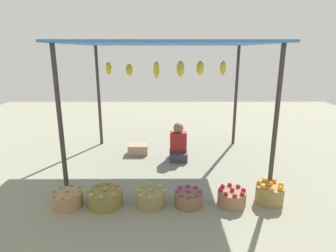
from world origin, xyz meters
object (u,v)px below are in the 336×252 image
object	(u,v)px
basket_limes	(151,198)
basket_purple_onions	(188,198)
basket_red_apples	(232,197)
basket_green_chilies	(68,199)
vendor_person	(178,146)
basket_oranges	(270,193)
basket_potatoes	(105,198)
wooden_crate_near_vendor	(138,149)

from	to	relation	value
basket_limes	basket_purple_onions	bearing A→B (deg)	-0.84
basket_purple_onions	basket_red_apples	distance (m)	0.64
basket_green_chilies	vendor_person	bearing A→B (deg)	47.31
basket_red_apples	basket_oranges	size ratio (longest dim) A/B	1.01
basket_limes	basket_oranges	size ratio (longest dim) A/B	1.08
vendor_person	basket_red_apples	world-z (taller)	vendor_person
basket_limes	basket_oranges	world-z (taller)	basket_oranges
basket_potatoes	basket_limes	bearing A→B (deg)	0.14
basket_red_apples	wooden_crate_near_vendor	world-z (taller)	basket_red_apples
basket_oranges	basket_green_chilies	bearing A→B (deg)	-178.26
vendor_person	basket_purple_onions	bearing A→B (deg)	-87.66
basket_potatoes	basket_red_apples	size ratio (longest dim) A/B	1.23
basket_green_chilies	wooden_crate_near_vendor	size ratio (longest dim) A/B	1.01
basket_green_chilies	basket_oranges	bearing A→B (deg)	1.74
basket_oranges	basket_red_apples	bearing A→B (deg)	-173.59
basket_potatoes	basket_limes	xyz separation A→B (m)	(0.67, 0.00, -0.01)
basket_green_chilies	basket_oranges	size ratio (longest dim) A/B	1.05
basket_red_apples	basket_oranges	xyz separation A→B (m)	(0.58, 0.07, 0.03)
basket_green_chilies	wooden_crate_near_vendor	distance (m)	2.31
basket_red_apples	basket_oranges	bearing A→B (deg)	6.41
basket_oranges	wooden_crate_near_vendor	bearing A→B (deg)	136.42
basket_purple_onions	basket_red_apples	size ratio (longest dim) A/B	0.99
basket_limes	basket_red_apples	size ratio (longest dim) A/B	1.06
basket_green_chilies	wooden_crate_near_vendor	world-z (taller)	basket_green_chilies
vendor_person	basket_purple_onions	xyz separation A→B (m)	(0.07, -1.82, -0.19)
basket_red_apples	basket_purple_onions	bearing A→B (deg)	-178.74
basket_potatoes	vendor_person	bearing A→B (deg)	57.71
basket_green_chilies	basket_purple_onions	xyz separation A→B (m)	(1.77, 0.01, 0.00)
basket_green_chilies	basket_red_apples	bearing A→B (deg)	0.61
basket_green_chilies	basket_red_apples	distance (m)	2.41
vendor_person	wooden_crate_near_vendor	distance (m)	0.95
vendor_person	basket_green_chilies	bearing A→B (deg)	-132.69
basket_potatoes	basket_red_apples	world-z (taller)	basket_potatoes
vendor_person	basket_red_apples	size ratio (longest dim) A/B	1.88
basket_purple_onions	vendor_person	bearing A→B (deg)	92.34
basket_red_apples	wooden_crate_near_vendor	distance (m)	2.66
basket_limes	vendor_person	bearing A→B (deg)	75.14
basket_green_chilies	basket_limes	bearing A→B (deg)	0.92
basket_green_chilies	basket_potatoes	world-z (taller)	basket_potatoes
basket_oranges	basket_potatoes	bearing A→B (deg)	-178.29
basket_oranges	vendor_person	bearing A→B (deg)	126.67
basket_potatoes	basket_oranges	size ratio (longest dim) A/B	1.25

